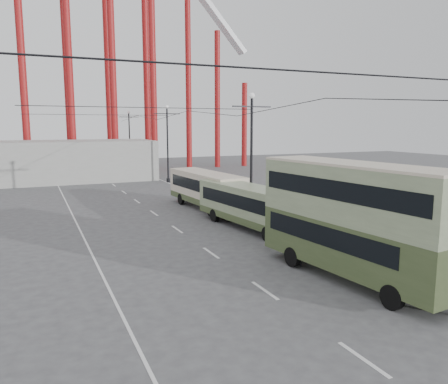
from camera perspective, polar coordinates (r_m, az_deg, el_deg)
name	(u,v)px	position (r m, az deg, el deg)	size (l,w,h in m)	color
ground	(346,325)	(16.49, 15.63, -16.42)	(160.00, 160.00, 0.00)	#454548
road_markings	(164,218)	(33.06, -7.87, -3.45)	(12.52, 120.00, 0.01)	silver
lamp_post_mid	(251,155)	(33.22, 3.59, 4.82)	(3.20, 0.44, 9.32)	black
lamp_post_far	(168,144)	(53.67, -7.38, 6.23)	(3.20, 0.44, 9.32)	black
lamp_post_distant	(130,139)	(75.01, -12.23, 6.79)	(3.20, 0.44, 9.32)	black
roller_coaster	(76,12)	(70.51, -18.75, 21.37)	(52.95, 5.00, 55.48)	maroon
fairground_shed	(63,161)	(58.68, -20.28, 3.84)	(22.00, 10.00, 5.00)	gray
double_decker_bus	(353,215)	(20.19, 16.51, -2.93)	(3.55, 10.08, 5.30)	#364525
single_decker_green	(250,205)	(29.42, 3.42, -1.69)	(3.55, 10.35, 2.87)	#6F7D5B
single_decker_cream	(206,188)	(36.44, -2.36, 0.49)	(3.25, 9.96, 3.05)	beige
pedestrian	(298,249)	(21.96, 9.64, -7.31)	(0.66, 0.43, 1.81)	black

